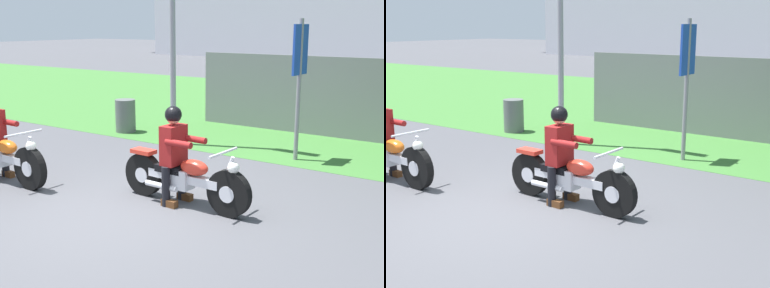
# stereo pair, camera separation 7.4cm
# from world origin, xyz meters

# --- Properties ---
(ground) EXTENTS (120.00, 120.00, 0.00)m
(ground) POSITION_xyz_m (0.00, 0.00, 0.00)
(ground) COLOR #4C4C51
(grass_verge) EXTENTS (60.00, 12.00, 0.01)m
(grass_verge) POSITION_xyz_m (0.00, 9.62, 0.00)
(grass_verge) COLOR #3D7533
(grass_verge) RESTS_ON ground
(motorcycle_lead) EXTENTS (2.14, 0.66, 0.88)m
(motorcycle_lead) POSITION_xyz_m (0.52, 0.90, 0.39)
(motorcycle_lead) COLOR black
(motorcycle_lead) RESTS_ON ground
(rider_lead) EXTENTS (0.56, 0.48, 1.40)m
(rider_lead) POSITION_xyz_m (0.35, 0.91, 0.82)
(rider_lead) COLOR black
(rider_lead) RESTS_ON ground
(motorcycle_follow) EXTENTS (2.17, 0.66, 0.89)m
(motorcycle_follow) POSITION_xyz_m (-2.59, 0.15, 0.40)
(motorcycle_follow) COLOR black
(motorcycle_follow) RESTS_ON ground
(trash_can) EXTENTS (0.47, 0.47, 0.77)m
(trash_can) POSITION_xyz_m (-3.55, 4.20, 0.39)
(trash_can) COLOR #595E5B
(trash_can) RESTS_ON ground
(sign_banner) EXTENTS (0.08, 0.60, 2.60)m
(sign_banner) POSITION_xyz_m (0.80, 4.11, 1.72)
(sign_banner) COLOR gray
(sign_banner) RESTS_ON ground
(fence_segment) EXTENTS (7.00, 0.06, 1.80)m
(fence_segment) POSITION_xyz_m (0.77, 6.43, 0.90)
(fence_segment) COLOR slate
(fence_segment) RESTS_ON ground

